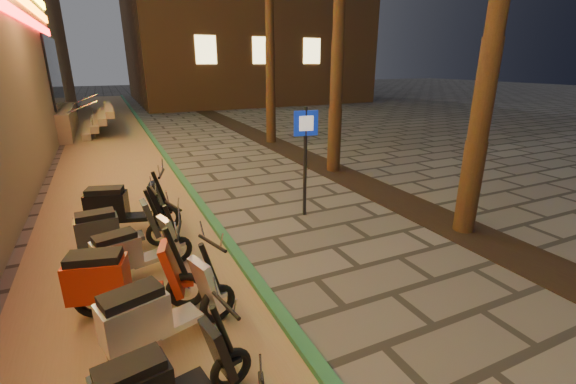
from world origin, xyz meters
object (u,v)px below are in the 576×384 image
pedestrian_sign (305,147)px  scooter_10 (122,207)px  scooter_6 (157,313)px  scooter_7 (120,280)px  scooter_9 (113,230)px  scooter_8 (133,251)px

pedestrian_sign → scooter_10: 3.88m
scooter_6 → scooter_7: bearing=93.6°
pedestrian_sign → scooter_9: pedestrian_sign is taller
scooter_6 → scooter_10: scooter_10 is taller
scooter_7 → scooter_8: size_ratio=1.12×
pedestrian_sign → scooter_8: pedestrian_sign is taller
pedestrian_sign → scooter_8: bearing=-152.8°
scooter_6 → scooter_7: (-0.35, 0.92, 0.02)m
scooter_6 → scooter_8: 1.82m
scooter_6 → scooter_10: size_ratio=0.95×
scooter_7 → scooter_10: scooter_10 is taller
scooter_7 → pedestrian_sign: bearing=43.8°
pedestrian_sign → scooter_6: bearing=-130.7°
scooter_7 → scooter_8: scooter_7 is taller
scooter_8 → scooter_10: size_ratio=0.88×
scooter_7 → scooter_10: (0.17, 2.83, 0.01)m
scooter_7 → scooter_9: bearing=105.3°
scooter_8 → scooter_9: 1.00m
scooter_7 → scooter_8: (0.23, 0.90, -0.06)m
scooter_8 → scooter_9: size_ratio=0.96×
scooter_6 → scooter_9: bearing=80.1°
pedestrian_sign → scooter_10: bearing=177.7°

